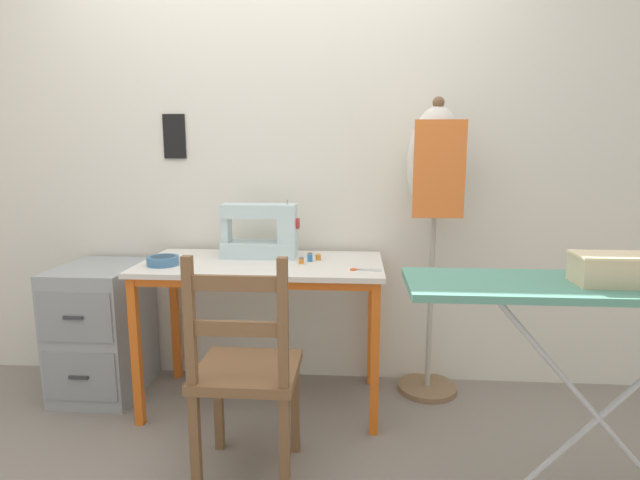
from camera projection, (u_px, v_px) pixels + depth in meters
ground_plane at (253, 433)px, 2.35m from camera, size 14.00×14.00×0.00m
wall_back at (272, 157)px, 2.78m from camera, size 10.00×0.06×2.55m
sewing_table at (262, 279)px, 2.51m from camera, size 1.21×0.60×0.76m
sewing_machine at (264, 232)px, 2.60m from camera, size 0.40×0.17×0.30m
fabric_bowl at (163, 260)px, 2.43m from camera, size 0.15×0.15×0.04m
scissors at (361, 270)px, 2.33m from camera, size 0.15×0.05×0.01m
thread_spool_near_machine at (301, 261)px, 2.45m from camera, size 0.03×0.03×0.03m
thread_spool_mid_table at (310, 257)px, 2.50m from camera, size 0.03×0.03×0.04m
thread_spool_far_edge at (318, 257)px, 2.54m from camera, size 0.03×0.03×0.03m
wooden_chair at (246, 373)px, 1.96m from camera, size 0.40×0.38×0.94m
filing_cabinet at (102, 330)px, 2.71m from camera, size 0.41×0.52×0.71m
dress_form at (435, 183)px, 2.57m from camera, size 0.32×0.32×1.58m
ironing_board at (611, 298)px, 1.58m from camera, size 1.29×0.35×0.91m
storage_box at (612, 269)px, 1.54m from camera, size 0.23×0.14×0.10m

